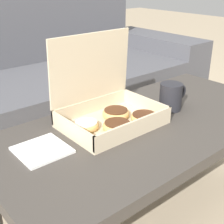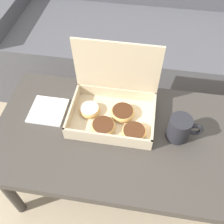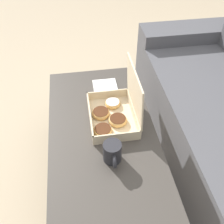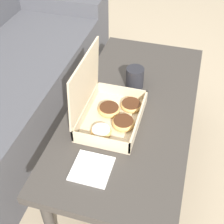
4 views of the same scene
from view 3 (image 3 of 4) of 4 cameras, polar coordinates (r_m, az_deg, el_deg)
The scene contains 5 objects.
ground_plane at distance 1.74m, azimuth 0.96°, elevation -14.55°, with size 12.00×12.00×0.00m, color tan.
coffee_table at distance 1.40m, azimuth -1.92°, elevation -6.38°, with size 1.17×0.56×0.45m.
pastry_box at distance 1.41m, azimuth 0.61°, elevation 0.11°, with size 0.34×0.25×0.31m.
coffee_mug at distance 1.23m, azimuth 0.09°, elevation -8.81°, with size 0.13×0.09×0.11m.
napkin_stack at distance 1.65m, azimuth -1.49°, elevation 5.52°, with size 0.15×0.15×0.01m.
Camera 3 is at (0.88, -0.17, 1.49)m, focal length 42.00 mm.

